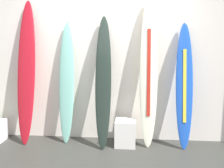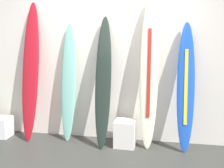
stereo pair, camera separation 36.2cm
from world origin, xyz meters
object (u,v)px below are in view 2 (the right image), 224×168
at_px(surfboard_cobalt, 186,87).
at_px(display_block_center, 125,133).
at_px(surfboard_charcoal, 103,82).
at_px(display_block_left, 2,127).
at_px(surfboard_ivory, 149,73).
at_px(surfboard_seafoam, 69,82).
at_px(surfboard_crimson, 31,73).

height_order(surfboard_cobalt, display_block_center, surfboard_cobalt).
distance_m(surfboard_charcoal, display_block_center, 0.87).
height_order(display_block_left, display_block_center, display_block_center).
distance_m(surfboard_ivory, display_block_center, 1.00).
height_order(surfboard_ivory, display_block_center, surfboard_ivory).
height_order(surfboard_seafoam, surfboard_ivory, surfboard_ivory).
height_order(surfboard_ivory, display_block_left, surfboard_ivory).
bearing_deg(surfboard_charcoal, surfboard_cobalt, 2.68).
height_order(surfboard_seafoam, surfboard_charcoal, surfboard_charcoal).
xyz_separation_m(surfboard_crimson, display_block_center, (1.57, -0.05, -0.91)).
distance_m(surfboard_seafoam, display_block_left, 1.43).
height_order(surfboard_seafoam, display_block_left, surfboard_seafoam).
relative_size(surfboard_seafoam, surfboard_cobalt, 1.01).
height_order(surfboard_crimson, display_block_center, surfboard_crimson).
bearing_deg(display_block_center, display_block_left, -179.95).
distance_m(surfboard_ivory, surfboard_cobalt, 0.57).
bearing_deg(surfboard_charcoal, surfboard_seafoam, 170.04).
bearing_deg(surfboard_cobalt, display_block_center, -176.01).
bearing_deg(surfboard_charcoal, display_block_left, -179.81).
height_order(surfboard_crimson, surfboard_seafoam, surfboard_crimson).
bearing_deg(display_block_left, surfboard_seafoam, 5.36).
bearing_deg(surfboard_crimson, display_block_center, -1.67).
distance_m(display_block_left, display_block_center, 2.13).
distance_m(surfboard_seafoam, display_block_center, 1.21).
bearing_deg(surfboard_seafoam, display_block_left, -174.64).
bearing_deg(surfboard_seafoam, surfboard_ivory, -1.49).
distance_m(surfboard_crimson, surfboard_ivory, 1.91).
xyz_separation_m(surfboard_ivory, display_block_center, (-0.34, -0.08, -0.94)).
bearing_deg(display_block_left, surfboard_cobalt, 1.20).
bearing_deg(display_block_center, surfboard_seafoam, 173.38).
height_order(surfboard_crimson, surfboard_ivory, surfboard_ivory).
bearing_deg(display_block_center, surfboard_ivory, 12.48).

